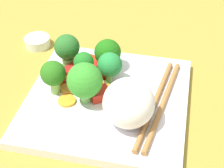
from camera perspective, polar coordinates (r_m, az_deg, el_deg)
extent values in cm
cube|color=olive|center=(58.78, -0.73, -3.84)|extent=(110.00, 110.00, 2.00)
cube|color=white|center=(57.59, -0.75, -2.56)|extent=(25.81, 25.81, 1.52)
ellipsoid|color=white|center=(50.93, 2.66, -3.01)|extent=(9.68, 9.37, 6.89)
cylinder|color=#72B858|center=(55.76, -4.24, -1.61)|extent=(2.61, 2.64, 2.67)
sphere|color=#358F2A|center=(53.66, -4.33, 0.57)|extent=(5.42, 5.42, 5.42)
cylinder|color=#61944B|center=(61.81, -6.89, 3.26)|extent=(3.25, 3.08, 3.45)
sphere|color=#276424|center=(60.06, -7.12, 5.82)|extent=(4.22, 4.22, 4.22)
cylinder|color=#61B053|center=(59.18, -0.40, 1.20)|extent=(1.76, 1.77, 2.43)
sphere|color=#248138|center=(57.81, -0.35, 3.07)|extent=(4.01, 4.01, 4.01)
cylinder|color=#5E9347|center=(62.32, -0.77, 3.11)|extent=(2.24, 2.20, 1.81)
sphere|color=#1D6513|center=(61.16, -0.70, 4.99)|extent=(4.58, 4.58, 4.58)
cylinder|color=#77AE4F|center=(59.50, -4.33, 1.63)|extent=(2.37, 2.36, 2.81)
sphere|color=#206F21|center=(57.75, -4.48, 3.47)|extent=(3.28, 3.28, 3.28)
cylinder|color=#83B951|center=(57.89, -8.91, -0.44)|extent=(2.10, 2.18, 2.30)
sphere|color=#296A19|center=(56.64, -9.29, 1.68)|extent=(4.01, 4.01, 4.01)
cylinder|color=orange|center=(56.44, -7.12, -2.65)|extent=(3.62, 3.62, 0.44)
cylinder|color=orange|center=(58.54, -6.82, -0.67)|extent=(3.38, 3.38, 0.63)
cylinder|color=orange|center=(60.48, -8.79, 0.55)|extent=(2.67, 2.67, 0.51)
cylinder|color=orange|center=(57.67, 0.02, -1.10)|extent=(3.01, 3.01, 0.58)
cylinder|color=orange|center=(59.30, -2.42, 0.15)|extent=(3.53, 3.53, 0.50)
cube|color=red|center=(62.76, -2.95, 3.28)|extent=(3.21, 3.56, 1.57)
cube|color=red|center=(60.64, -1.63, 2.06)|extent=(3.19, 3.06, 1.94)
cube|color=red|center=(59.82, -6.30, 1.43)|extent=(3.98, 3.91, 2.33)
cube|color=red|center=(56.42, -1.95, -1.55)|extent=(3.75, 3.86, 1.58)
ellipsoid|color=tan|center=(58.06, -4.24, -0.16)|extent=(3.95, 3.99, 1.72)
cylinder|color=#9D6A37|center=(55.38, 7.97, -3.45)|extent=(20.83, 3.08, 0.84)
cylinder|color=#9D6A37|center=(55.55, 6.71, -3.16)|extent=(20.83, 3.08, 0.84)
cylinder|color=silver|center=(72.39, -11.69, 6.55)|extent=(4.91, 4.91, 1.82)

